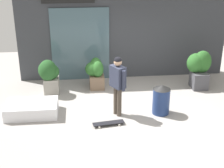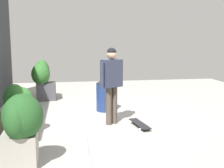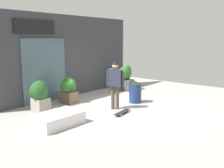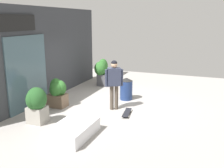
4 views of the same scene
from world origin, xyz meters
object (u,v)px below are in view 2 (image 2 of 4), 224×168
object	(u,v)px
planter_box_right	(43,78)
planter_box_mid	(20,124)
trash_bin	(105,95)
planter_box_left	(18,108)
skateboarder	(112,78)
skateboard	(140,124)

from	to	relation	value
planter_box_right	planter_box_mid	distance (m)	4.86
trash_bin	planter_box_left	bearing A→B (deg)	130.86
skateboarder	planter_box_left	size ratio (longest dim) A/B	1.65
planter_box_right	planter_box_left	bearing A→B (deg)	175.49
skateboarder	skateboard	xyz separation A→B (m)	(-0.30, -0.57, -0.98)
planter_box_mid	skateboard	bearing A→B (deg)	-53.20
skateboard	trash_bin	world-z (taller)	trash_bin
planter_box_left	trash_bin	distance (m)	2.62
skateboarder	planter_box_right	distance (m)	3.35
planter_box_left	planter_box_right	xyz separation A→B (m)	(3.36, -0.27, 0.13)
planter_box_mid	trash_bin	bearing A→B (deg)	-28.08
skateboarder	planter_box_right	bearing A→B (deg)	-179.56
skateboard	trash_bin	distance (m)	1.66
planter_box_left	trash_bin	xyz separation A→B (m)	(1.71, -1.98, -0.12)
planter_box_mid	planter_box_left	bearing A→B (deg)	9.98
skateboarder	planter_box_right	size ratio (longest dim) A/B	1.37
planter_box_right	trash_bin	bearing A→B (deg)	-134.01
skateboard	planter_box_right	size ratio (longest dim) A/B	0.69
skateboarder	trash_bin	xyz separation A→B (m)	(1.23, -0.03, -0.62)
skateboard	planter_box_mid	xyz separation A→B (m)	(-1.68, 2.25, 0.60)
skateboarder	planter_box_mid	world-z (taller)	skateboarder
skateboard	trash_bin	xyz separation A→B (m)	(1.53, 0.53, 0.37)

